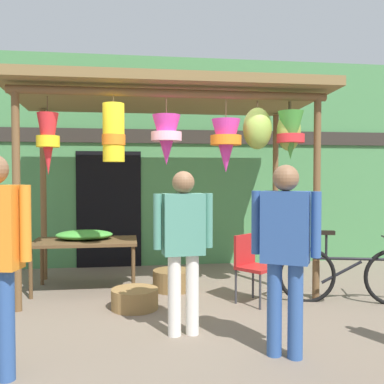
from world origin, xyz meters
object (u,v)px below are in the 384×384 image
(flower_heap_on_table, at_px, (85,235))
(folding_chair, at_px, (251,262))
(parked_bicycle, at_px, (349,275))
(wicker_basket_by_table, at_px, (135,299))
(wicker_basket_spare, at_px, (173,280))
(shopper_by_bananas, at_px, (285,244))
(vendor_in_orange, at_px, (183,239))
(display_table, at_px, (85,245))

(flower_heap_on_table, distance_m, folding_chair, 2.34)
(parked_bicycle, bearing_deg, folding_chair, 170.49)
(wicker_basket_by_table, distance_m, wicker_basket_spare, 0.94)
(flower_heap_on_table, height_order, parked_bicycle, parked_bicycle)
(folding_chair, xyz_separation_m, wicker_basket_by_table, (-1.44, -0.07, -0.38))
(wicker_basket_by_table, bearing_deg, shopper_by_bananas, -51.34)
(flower_heap_on_table, relative_size, vendor_in_orange, 0.48)
(wicker_basket_by_table, height_order, wicker_basket_spare, wicker_basket_spare)
(display_table, height_order, flower_heap_on_table, flower_heap_on_table)
(folding_chair, bearing_deg, flower_heap_on_table, 155.20)
(flower_heap_on_table, bearing_deg, parked_bicycle, -19.57)
(display_table, xyz_separation_m, shopper_by_bananas, (1.93, -2.56, 0.36))
(folding_chair, bearing_deg, wicker_basket_by_table, -177.33)
(flower_heap_on_table, bearing_deg, shopper_by_bananas, -53.62)
(flower_heap_on_table, height_order, shopper_by_bananas, shopper_by_bananas)
(shopper_by_bananas, bearing_deg, vendor_in_orange, 141.05)
(wicker_basket_spare, relative_size, shopper_by_bananas, 0.33)
(shopper_by_bananas, bearing_deg, folding_chair, 84.11)
(shopper_by_bananas, bearing_deg, wicker_basket_spare, 107.38)
(wicker_basket_spare, relative_size, parked_bicycle, 0.32)
(wicker_basket_spare, bearing_deg, wicker_basket_by_table, -124.05)
(folding_chair, distance_m, wicker_basket_spare, 1.22)
(wicker_basket_by_table, relative_size, vendor_in_orange, 0.34)
(parked_bicycle, bearing_deg, flower_heap_on_table, 160.43)
(parked_bicycle, height_order, shopper_by_bananas, shopper_by_bananas)
(wicker_basket_spare, bearing_deg, parked_bicycle, -23.48)
(parked_bicycle, distance_m, shopper_by_bananas, 2.10)
(flower_heap_on_table, height_order, folding_chair, folding_chair)
(folding_chair, bearing_deg, wicker_basket_spare, 141.93)
(flower_heap_on_table, bearing_deg, wicker_basket_spare, -12.22)
(folding_chair, xyz_separation_m, parked_bicycle, (1.19, -0.20, -0.16))
(wicker_basket_spare, bearing_deg, display_table, 170.79)
(wicker_basket_spare, height_order, parked_bicycle, parked_bicycle)
(parked_bicycle, relative_size, shopper_by_bananas, 1.02)
(wicker_basket_spare, height_order, shopper_by_bananas, shopper_by_bananas)
(wicker_basket_by_table, bearing_deg, parked_bicycle, -2.88)
(flower_heap_on_table, xyz_separation_m, wicker_basket_by_table, (0.67, -1.04, -0.64))
(flower_heap_on_table, relative_size, wicker_basket_spare, 1.43)
(display_table, height_order, parked_bicycle, parked_bicycle)
(wicker_basket_by_table, height_order, vendor_in_orange, vendor_in_orange)
(wicker_basket_spare, distance_m, shopper_by_bananas, 2.63)
(wicker_basket_by_table, distance_m, parked_bicycle, 2.65)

